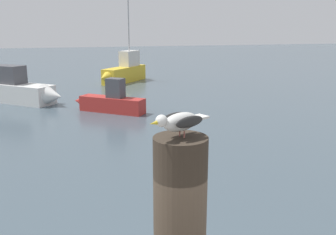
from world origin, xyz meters
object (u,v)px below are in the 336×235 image
(mooring_post, at_px, (180,228))
(seagull, at_px, (180,121))
(boat_red, at_px, (108,102))
(boat_yellow, at_px, (123,71))
(boat_white, at_px, (19,90))

(mooring_post, height_order, seagull, seagull)
(seagull, bearing_deg, boat_red, 85.15)
(boat_yellow, bearing_deg, mooring_post, -98.14)
(seagull, bearing_deg, boat_yellow, 81.84)
(boat_yellow, relative_size, boat_red, 1.81)
(mooring_post, xyz_separation_m, boat_yellow, (2.94, 20.52, -1.52))
(seagull, xyz_separation_m, boat_yellow, (2.94, 20.52, -2.15))
(boat_yellow, height_order, boat_red, boat_yellow)
(seagull, distance_m, boat_yellow, 20.84)
(boat_yellow, bearing_deg, boat_red, -103.42)
(seagull, xyz_separation_m, boat_white, (-2.48, 15.64, -2.26))
(mooring_post, height_order, boat_white, mooring_post)
(seagull, relative_size, boat_yellow, 0.07)
(mooring_post, xyz_separation_m, boat_red, (1.07, 12.72, -1.77))
(boat_red, xyz_separation_m, boat_white, (-3.56, 2.92, 0.15))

